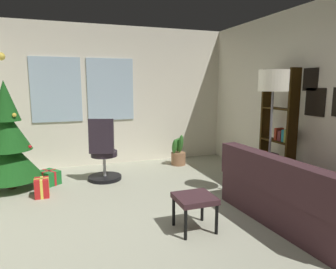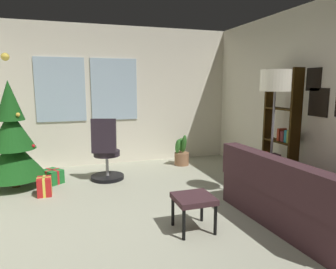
{
  "view_description": "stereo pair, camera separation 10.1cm",
  "coord_description": "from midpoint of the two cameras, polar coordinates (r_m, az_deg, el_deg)",
  "views": [
    {
      "loc": [
        -0.83,
        -2.9,
        1.61
      ],
      "look_at": [
        0.38,
        0.5,
        1.01
      ],
      "focal_mm": 32.35,
      "sensor_mm": 36.0,
      "label": 1
    },
    {
      "loc": [
        -0.73,
        -2.93,
        1.61
      ],
      "look_at": [
        0.38,
        0.5,
        1.01
      ],
      "focal_mm": 32.35,
      "sensor_mm": 36.0,
      "label": 2
    }
  ],
  "objects": [
    {
      "name": "couch",
      "position": [
        3.92,
        24.18,
        -11.07
      ],
      "size": [
        1.58,
        1.92,
        0.81
      ],
      "color": "#3B2328",
      "rests_on": "ground_plane"
    },
    {
      "name": "floor_lamp",
      "position": [
        4.28,
        18.55,
        8.19
      ],
      "size": [
        0.39,
        0.39,
        1.8
      ],
      "color": "slate",
      "rests_on": "ground_plane"
    },
    {
      "name": "gift_box_red",
      "position": [
        4.81,
        -23.24,
        -9.19
      ],
      "size": [
        0.2,
        0.23,
        0.28
      ],
      "color": "red",
      "rests_on": "ground_plane"
    },
    {
      "name": "gift_box_green",
      "position": [
        5.34,
        -21.96,
        -7.52
      ],
      "size": [
        0.38,
        0.39,
        0.23
      ],
      "color": "#1E722D",
      "rests_on": "ground_plane"
    },
    {
      "name": "ground_plane",
      "position": [
        3.45,
        -4.29,
        -19.36
      ],
      "size": [
        5.03,
        6.33,
        0.1
      ],
      "primitive_type": "cube",
      "color": "#A6A790"
    },
    {
      "name": "bookshelf",
      "position": [
        4.92,
        19.49,
        -0.48
      ],
      "size": [
        0.18,
        0.64,
        1.84
      ],
      "color": "#322108",
      "rests_on": "ground_plane"
    },
    {
      "name": "footstool",
      "position": [
        3.43,
        4.18,
        -12.35
      ],
      "size": [
        0.42,
        0.41,
        0.4
      ],
      "color": "#3B2328",
      "rests_on": "ground_plane"
    },
    {
      "name": "wall_back_with_windows",
      "position": [
        6.18,
        -12.61,
        7.07
      ],
      "size": [
        5.03,
        0.12,
        2.74
      ],
      "color": "silver",
      "rests_on": "ground_plane"
    },
    {
      "name": "potted_plant",
      "position": [
        6.08,
        1.42,
        -3.6
      ],
      "size": [
        0.32,
        0.34,
        0.64
      ],
      "color": "#926445",
      "rests_on": "ground_plane"
    },
    {
      "name": "office_chair",
      "position": [
        5.19,
        -12.61,
        -4.13
      ],
      "size": [
        0.56,
        0.57,
        1.06
      ],
      "color": "black",
      "rests_on": "ground_plane"
    },
    {
      "name": "holiday_tree",
      "position": [
        5.25,
        -28.32,
        -1.59
      ],
      "size": [
        0.94,
        0.94,
        2.07
      ],
      "color": "#4C331E",
      "rests_on": "ground_plane"
    }
  ]
}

